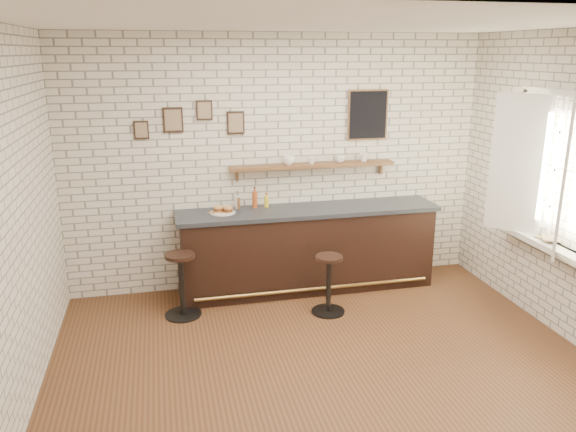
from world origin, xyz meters
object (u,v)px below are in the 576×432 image
object	(u,v)px
bitters_bottle_brown	(238,203)
condiment_bottle_yellow	(267,201)
bitters_bottle_white	(237,202)
shelf_cup_a	(289,160)
bar_stool_left	(181,283)
shelf_cup_b	(312,160)
bar_counter	(308,249)
bar_stool_right	(329,282)
shelf_cup_d	(364,157)
book_upper	(542,237)
book_lower	(541,239)
sandwich_plate	(222,213)
ciabatta_sandwich	(223,209)
bitters_bottle_amber	(255,199)
shelf_cup_c	(340,159)

from	to	relation	value
bitters_bottle_brown	condiment_bottle_yellow	size ratio (longest dim) A/B	1.08
bitters_bottle_white	shelf_cup_a	size ratio (longest dim) A/B	1.51
bar_stool_left	shelf_cup_b	size ratio (longest dim) A/B	7.58
bar_counter	bar_stool_right	world-z (taller)	bar_counter
bar_counter	bitters_bottle_brown	xyz separation A→B (m)	(-0.81, 0.17, 0.58)
shelf_cup_d	book_upper	size ratio (longest dim) A/B	0.49
bar_stool_right	shelf_cup_a	world-z (taller)	shelf_cup_a
book_lower	condiment_bottle_yellow	bearing A→B (deg)	137.20
sandwich_plate	bitters_bottle_brown	distance (m)	0.26
ciabatta_sandwich	bitters_bottle_white	bearing A→B (deg)	38.64
condiment_bottle_yellow	book_upper	distance (m)	3.01
bitters_bottle_amber	shelf_cup_a	bearing A→B (deg)	3.80
bar_stool_right	shelf_cup_a	xyz separation A→B (m)	(-0.24, 0.90, 1.20)
ciabatta_sandwich	condiment_bottle_yellow	bearing A→B (deg)	15.53
bitters_bottle_amber	shelf_cup_b	distance (m)	0.82
bitters_bottle_brown	bitters_bottle_white	distance (m)	0.01
bar_counter	ciabatta_sandwich	world-z (taller)	ciabatta_sandwich
bitters_bottle_brown	bar_stool_right	xyz separation A→B (m)	(0.86, -0.87, -0.73)
bar_counter	shelf_cup_d	xyz separation A→B (m)	(0.74, 0.20, 1.05)
sandwich_plate	book_upper	world-z (taller)	sandwich_plate
shelf_cup_b	sandwich_plate	bearing A→B (deg)	111.31
bar_counter	shelf_cup_a	size ratio (longest dim) A/B	22.58
bitters_bottle_white	bar_stool_left	xyz separation A→B (m)	(-0.71, -0.59, -0.71)
bar_counter	shelf_cup_d	world-z (taller)	shelf_cup_d
bar_stool_left	bitters_bottle_amber	bearing A→B (deg)	32.77
shelf_cup_c	book_lower	world-z (taller)	shelf_cup_c
bar_stool_left	shelf_cup_c	world-z (taller)	shelf_cup_c
shelf_cup_d	book_upper	distance (m)	2.19
bar_counter	bar_stool_right	xyz separation A→B (m)	(0.05, -0.70, -0.15)
bar_stool_right	shelf_cup_a	bearing A→B (deg)	104.88
ciabatta_sandwich	bar_stool_left	distance (m)	0.96
bitters_bottle_white	bitters_bottle_amber	bearing A→B (deg)	0.00
bar_stool_right	book_upper	distance (m)	2.24
bitters_bottle_brown	bitters_bottle_white	bearing A→B (deg)	-180.00
shelf_cup_a	shelf_cup_c	size ratio (longest dim) A/B	1.24
ciabatta_sandwich	bitters_bottle_amber	world-z (taller)	bitters_bottle_amber
bar_counter	shelf_cup_d	distance (m)	1.30
bar_counter	book_lower	bearing A→B (deg)	-34.50
sandwich_plate	shelf_cup_b	xyz separation A→B (m)	(1.10, 0.18, 0.53)
bar_stool_right	shelf_cup_c	xyz separation A→B (m)	(0.40, 0.90, 1.19)
bar_stool_left	bar_stool_right	bearing A→B (deg)	-10.19
bar_stool_left	book_lower	size ratio (longest dim) A/B	3.46
sandwich_plate	bar_stool_right	bearing A→B (deg)	-34.43
sandwich_plate	bitters_bottle_white	size ratio (longest dim) A/B	1.35
bar_stool_right	shelf_cup_c	world-z (taller)	shelf_cup_c
bitters_bottle_white	condiment_bottle_yellow	world-z (taller)	bitters_bottle_white
condiment_bottle_yellow	bar_stool_left	world-z (taller)	condiment_bottle_yellow
bitters_bottle_white	shelf_cup_d	distance (m)	1.62
bitters_bottle_brown	book_lower	distance (m)	3.31
bar_counter	shelf_cup_b	bearing A→B (deg)	66.04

